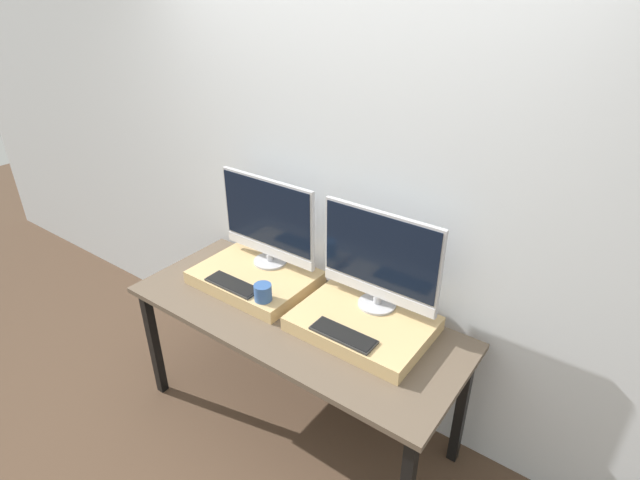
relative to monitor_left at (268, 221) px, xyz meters
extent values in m
plane|color=#4C3828|center=(0.36, -0.59, -1.12)|extent=(12.00, 12.00, 0.00)
cube|color=silver|center=(0.36, 0.20, 0.18)|extent=(8.00, 0.04, 2.60)
cube|color=brown|center=(0.36, -0.23, -0.36)|extent=(1.80, 0.73, 0.03)
cube|color=black|center=(-0.48, -0.53, -0.74)|extent=(0.05, 0.05, 0.75)
cube|color=black|center=(-0.48, 0.07, -0.74)|extent=(0.05, 0.05, 0.75)
cube|color=black|center=(1.20, 0.07, -0.74)|extent=(0.05, 0.05, 0.75)
cube|color=tan|center=(0.00, -0.13, -0.30)|extent=(0.65, 0.48, 0.07)
cylinder|color=#B2B2B7|center=(0.00, 0.00, -0.26)|extent=(0.19, 0.19, 0.01)
cylinder|color=#B2B2B7|center=(0.00, 0.00, -0.23)|extent=(0.04, 0.04, 0.04)
cube|color=#B2B2B7|center=(0.00, 0.00, 0.02)|extent=(0.63, 0.02, 0.46)
cube|color=black|center=(0.00, -0.01, 0.05)|extent=(0.60, 0.00, 0.38)
cube|color=silver|center=(0.00, -0.01, -0.18)|extent=(0.62, 0.00, 0.06)
cube|color=#2D2D2D|center=(0.00, -0.30, -0.26)|extent=(0.32, 0.11, 0.01)
cube|color=black|center=(0.00, -0.30, -0.25)|extent=(0.31, 0.10, 0.00)
cylinder|color=#335693|center=(0.22, -0.30, -0.22)|extent=(0.09, 0.09, 0.09)
cube|color=tan|center=(0.71, -0.13, -0.30)|extent=(0.65, 0.48, 0.07)
cylinder|color=#B2B2B7|center=(0.71, 0.00, -0.26)|extent=(0.19, 0.19, 0.01)
cylinder|color=#B2B2B7|center=(0.71, 0.00, -0.23)|extent=(0.04, 0.04, 0.04)
cube|color=#B2B2B7|center=(0.71, 0.00, 0.02)|extent=(0.63, 0.02, 0.46)
cube|color=black|center=(0.71, -0.01, 0.05)|extent=(0.60, 0.00, 0.38)
cube|color=silver|center=(0.71, -0.01, -0.18)|extent=(0.62, 0.00, 0.06)
cube|color=#2D2D2D|center=(0.71, -0.30, -0.26)|extent=(0.32, 0.11, 0.01)
cube|color=black|center=(0.71, -0.30, -0.25)|extent=(0.31, 0.10, 0.00)
camera|label=1|loc=(1.69, -1.83, 1.21)|focal=28.00mm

